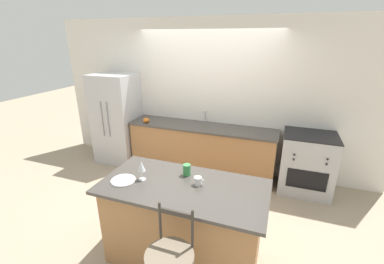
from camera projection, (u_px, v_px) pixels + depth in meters
name	position (u px, v px, depth m)	size (l,w,h in m)	color
ground_plane	(195.00, 180.00, 4.54)	(18.00, 18.00, 0.00)	tan
wall_back	(207.00, 97.00, 4.65)	(6.00, 0.07, 2.70)	silver
back_counter	(201.00, 149.00, 4.70)	(2.63, 0.64, 0.90)	#A87547
sink_faucet	(205.00, 115.00, 4.66)	(0.02, 0.13, 0.22)	#ADAFB5
kitchen_island	(184.00, 223.00, 2.78)	(1.72, 0.86, 0.94)	#A87547
refrigerator	(117.00, 118.00, 5.04)	(0.78, 0.72, 1.73)	#BCBCC1
oven_range	(307.00, 163.00, 4.08)	(0.78, 0.68, 0.97)	#ADAFB5
dinner_plate	(123.00, 180.00, 2.70)	(0.26, 0.26, 0.02)	white
wine_glass	(141.00, 166.00, 2.68)	(0.08, 0.08, 0.22)	white
coffee_mug	(198.00, 181.00, 2.62)	(0.11, 0.08, 0.09)	white
tumbler_cup	(187.00, 170.00, 2.80)	(0.08, 0.08, 0.13)	#3D934C
pumpkin_decoration	(146.00, 120.00, 4.69)	(0.11, 0.11, 0.11)	orange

